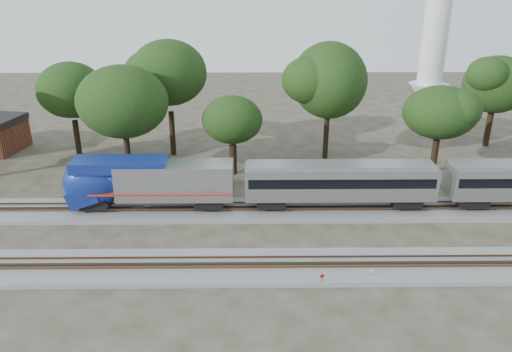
{
  "coord_description": "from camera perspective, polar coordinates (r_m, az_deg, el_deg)",
  "views": [
    {
      "loc": [
        -1.38,
        -36.86,
        20.96
      ],
      "look_at": [
        -0.94,
        5.0,
        4.11
      ],
      "focal_mm": 35.0,
      "sensor_mm": 36.0,
      "label": 1
    }
  ],
  "objects": [
    {
      "name": "tree_5",
      "position": [
        59.69,
        8.35,
        10.78
      ],
      "size": [
        9.82,
        9.82,
        13.85
      ],
      "color": "black",
      "rests_on": "ground"
    },
    {
      "name": "tree_7",
      "position": [
        71.14,
        25.75,
        9.38
      ],
      "size": [
        8.26,
        8.26,
        11.64
      ],
      "color": "black",
      "rests_on": "ground"
    },
    {
      "name": "ground",
      "position": [
        42.43,
        1.36,
        -7.69
      ],
      "size": [
        160.0,
        160.0,
        0.0
      ],
      "primitive_type": "plane",
      "color": "#383328",
      "rests_on": "ground"
    },
    {
      "name": "tree_6",
      "position": [
        59.0,
        20.32,
        6.81
      ],
      "size": [
        7.08,
        7.08,
        9.98
      ],
      "color": "black",
      "rests_on": "ground"
    },
    {
      "name": "switch_stand_red",
      "position": [
        37.04,
        7.55,
        -11.54
      ],
      "size": [
        0.32,
        0.12,
        1.02
      ],
      "rotation": [
        0.0,
        0.0,
        0.29
      ],
      "color": "#512D19",
      "rests_on": "ground"
    },
    {
      "name": "tree_3",
      "position": [
        61.32,
        -9.98,
        11.53
      ],
      "size": [
        10.41,
        10.41,
        14.68
      ],
      "color": "black",
      "rests_on": "ground"
    },
    {
      "name": "switch_lever",
      "position": [
        38.39,
        11.35,
        -11.39
      ],
      "size": [
        0.54,
        0.37,
        0.3
      ],
      "primitive_type": "cube",
      "rotation": [
        0.0,
        0.0,
        0.15
      ],
      "color": "#512D19",
      "rests_on": "ground"
    },
    {
      "name": "switch_stand_white",
      "position": [
        38.38,
        12.98,
        -10.81
      ],
      "size": [
        0.28,
        0.08,
        0.89
      ],
      "rotation": [
        0.0,
        0.0,
        0.18
      ],
      "color": "#512D19",
      "rests_on": "ground"
    },
    {
      "name": "tree_4",
      "position": [
        54.91,
        -2.72,
        6.4
      ],
      "size": [
        6.42,
        6.42,
        9.04
      ],
      "color": "black",
      "rests_on": "ground"
    },
    {
      "name": "tree_2",
      "position": [
        55.61,
        -15.02,
        8.17
      ],
      "size": [
        8.6,
        8.6,
        12.12
      ],
      "color": "black",
      "rests_on": "ground"
    },
    {
      "name": "track_far",
      "position": [
        47.64,
        1.12,
        -3.9
      ],
      "size": [
        160.0,
        5.0,
        0.73
      ],
      "color": "slate",
      "rests_on": "ground"
    },
    {
      "name": "track_near",
      "position": [
        38.89,
        1.55,
        -10.34
      ],
      "size": [
        160.0,
        5.0,
        0.73
      ],
      "color": "slate",
      "rests_on": "ground"
    },
    {
      "name": "tree_1",
      "position": [
        64.72,
        -20.44,
        9.19
      ],
      "size": [
        8.35,
        8.35,
        11.77
      ],
      "color": "black",
      "rests_on": "ground"
    }
  ]
}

